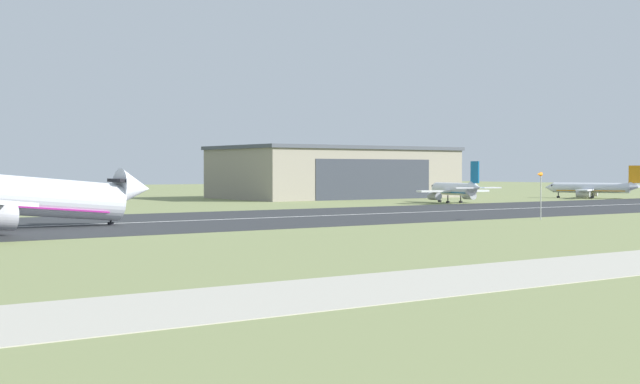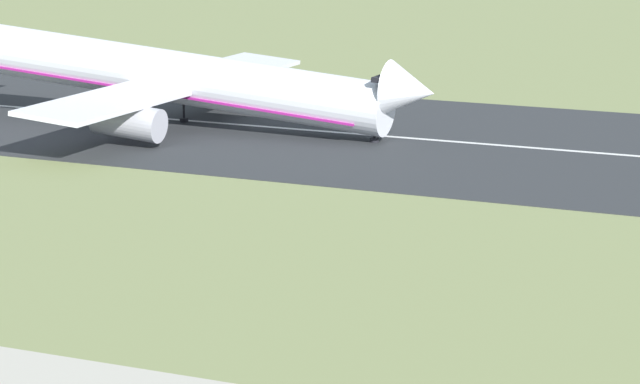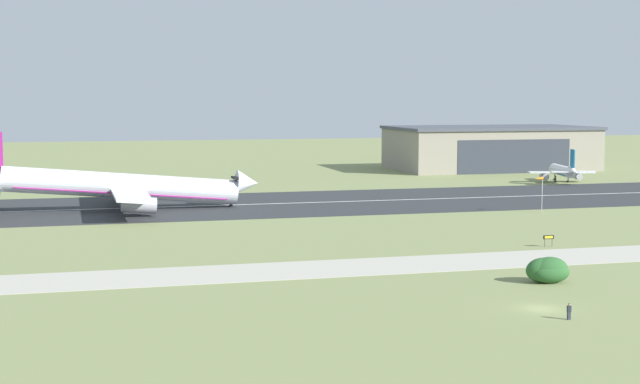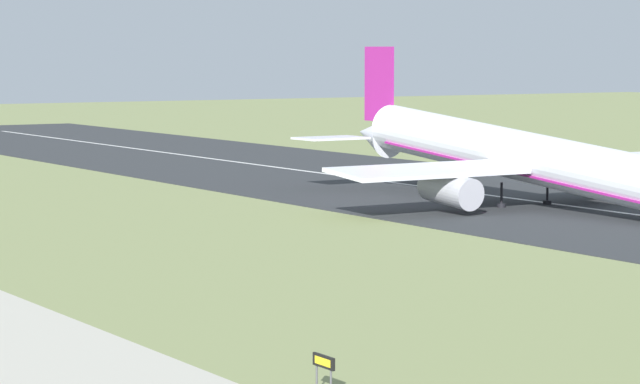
# 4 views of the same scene
# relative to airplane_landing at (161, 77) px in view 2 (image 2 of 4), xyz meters

# --- Properties ---
(ground_plane) EXTENTS (682.13, 682.13, 0.00)m
(ground_plane) POSITION_rel_airplane_landing_xyz_m (39.64, -45.62, -4.79)
(ground_plane) COLOR #7A8451
(runway_strip) EXTENTS (442.13, 44.96, 0.06)m
(runway_strip) POSITION_rel_airplane_landing_xyz_m (39.64, 3.72, -4.76)
(runway_strip) COLOR #2B2D30
(runway_strip) RESTS_ON ground_plane
(runway_centreline) EXTENTS (397.92, 0.70, 0.01)m
(runway_centreline) POSITION_rel_airplane_landing_xyz_m (39.64, 3.72, -4.73)
(runway_centreline) COLOR silver
(runway_centreline) RESTS_ON runway_strip
(airplane_landing) EXTENTS (55.94, 44.04, 15.73)m
(airplane_landing) POSITION_rel_airplane_landing_xyz_m (0.00, 0.00, 0.00)
(airplane_landing) COLOR silver
(airplane_landing) RESTS_ON ground_plane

